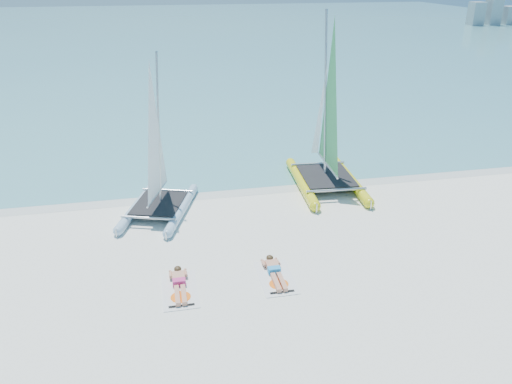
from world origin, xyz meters
The scene contains 10 objects.
ground centered at (0.00, 0.00, 0.00)m, with size 140.00×140.00×0.00m, color white.
sea centered at (0.00, 63.00, 0.01)m, with size 140.00×115.00×0.01m, color #6DB6B4.
wet_sand_strip centered at (0.00, 5.50, 0.00)m, with size 140.00×1.40×0.01m, color beige.
distant_skyline centered at (53.71, 62.00, 1.94)m, with size 14.00×2.00×5.00m.
catamaran_blue centered at (-3.35, 4.14, 1.76)m, with size 3.32×4.74×5.89m.
catamaran_yellow centered at (3.57, 5.70, 2.24)m, with size 2.83×5.67×7.12m.
towel_a centered at (-2.96, -1.12, 0.01)m, with size 1.00×1.85×0.02m, color silver.
sunbather_a centered at (-2.96, -0.93, 0.12)m, with size 0.37×1.73×0.26m.
towel_b centered at (-0.15, -1.06, 0.01)m, with size 1.00×1.85×0.02m, color silver.
sunbather_b centered at (-0.15, -0.87, 0.12)m, with size 0.37×1.73×0.26m.
Camera 1 is at (-3.21, -13.03, 8.32)m, focal length 35.00 mm.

